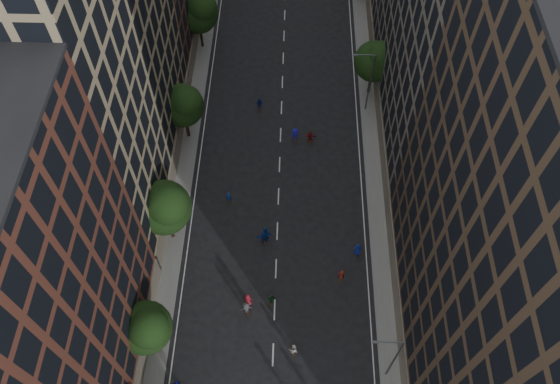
{
  "coord_description": "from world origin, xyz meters",
  "views": [
    {
      "loc": [
        1.1,
        -2.24,
        51.75
      ],
      "look_at": [
        0.2,
        30.77,
        2.0
      ],
      "focal_mm": 35.0,
      "sensor_mm": 36.0,
      "label": 1
    }
  ],
  "objects": [
    {
      "name": "ground",
      "position": [
        0.0,
        40.0,
        0.0
      ],
      "size": [
        240.0,
        240.0,
        0.0
      ],
      "primitive_type": "plane",
      "color": "black",
      "rests_on": "ground"
    },
    {
      "name": "sidewalk_left",
      "position": [
        -12.0,
        47.5,
        0.07
      ],
      "size": [
        4.0,
        105.0,
        0.15
      ],
      "primitive_type": "cube",
      "color": "slate",
      "rests_on": "ground"
    },
    {
      "name": "streetlamp_far",
      "position": [
        10.37,
        45.0,
        5.17
      ],
      "size": [
        2.64,
        0.22,
        9.06
      ],
      "color": "#595B60",
      "rests_on": "ground"
    },
    {
      "name": "skater_15",
      "position": [
        1.75,
        39.83,
        0.93
      ],
      "size": [
        1.32,
        0.94,
        1.85
      ],
      "primitive_type": "imported",
      "rotation": [
        0.0,
        0.0,
        3.37
      ],
      "color": "#1916BA",
      "rests_on": "ground"
    },
    {
      "name": "skater_9",
      "position": [
        -2.74,
        17.71,
        0.91
      ],
      "size": [
        1.31,
        0.96,
        1.81
      ],
      "primitive_type": "imported",
      "rotation": [
        0.0,
        0.0,
        3.41
      ],
      "color": "#46454B",
      "rests_on": "ground"
    },
    {
      "name": "tree_left_4",
      "position": [
        -11.0,
        55.84,
        6.1
      ],
      "size": [
        5.4,
        5.4,
        9.08
      ],
      "color": "black",
      "rests_on": "ground"
    },
    {
      "name": "tree_left_1",
      "position": [
        -11.02,
        13.86,
        5.55
      ],
      "size": [
        4.8,
        4.8,
        8.21
      ],
      "color": "black",
      "rests_on": "ground"
    },
    {
      "name": "bldg_right_a",
      "position": [
        19.0,
        15.0,
        18.0
      ],
      "size": [
        14.0,
        30.0,
        36.0
      ],
      "primitive_type": "cube",
      "color": "#483626",
      "rests_on": "ground"
    },
    {
      "name": "streetlamp_near",
      "position": [
        10.37,
        12.0,
        5.17
      ],
      "size": [
        2.64,
        0.22,
        9.06
      ],
      "color": "#595B60",
      "rests_on": "ground"
    },
    {
      "name": "skater_11",
      "position": [
        -1.37,
        25.71,
        0.9
      ],
      "size": [
        1.74,
        1.0,
        1.79
      ],
      "primitive_type": "imported",
      "rotation": [
        0.0,
        0.0,
        3.44
      ],
      "color": "#123296",
      "rests_on": "ground"
    },
    {
      "name": "sidewalk_right",
      "position": [
        12.0,
        47.5,
        0.07
      ],
      "size": [
        4.0,
        105.0,
        0.15
      ],
      "primitive_type": "cube",
      "color": "slate",
      "rests_on": "ground"
    },
    {
      "name": "tree_right_a",
      "position": [
        11.38,
        47.85,
        5.63
      ],
      "size": [
        5.0,
        5.0,
        8.39
      ],
      "color": "black",
      "rests_on": "ground"
    },
    {
      "name": "bldg_right_b",
      "position": [
        19.0,
        44.0,
        16.5
      ],
      "size": [
        14.0,
        28.0,
        33.0
      ],
      "primitive_type": "cube",
      "color": "#645C52",
      "rests_on": "ground"
    },
    {
      "name": "tree_left_2",
      "position": [
        -10.99,
        25.83,
        6.36
      ],
      "size": [
        5.6,
        5.6,
        9.45
      ],
      "color": "black",
      "rests_on": "ground"
    },
    {
      "name": "tree_left_3",
      "position": [
        -11.02,
        39.85,
        5.82
      ],
      "size": [
        5.0,
        5.0,
        8.58
      ],
      "color": "black",
      "rests_on": "ground"
    },
    {
      "name": "skater_12",
      "position": [
        8.5,
        24.5,
        0.88
      ],
      "size": [
        0.96,
        0.73,
        1.75
      ],
      "primitive_type": "imported",
      "rotation": [
        0.0,
        0.0,
        2.92
      ],
      "color": "#13249D",
      "rests_on": "ground"
    },
    {
      "name": "skater_10",
      "position": [
        -0.31,
        18.7,
        0.81
      ],
      "size": [
        0.95,
        0.4,
        1.62
      ],
      "primitive_type": "imported",
      "rotation": [
        0.0,
        0.0,
        3.15
      ],
      "color": "#1B5D29",
      "rests_on": "ground"
    },
    {
      "name": "skater_16",
      "position": [
        -2.74,
        44.73,
        0.86
      ],
      "size": [
        1.03,
        0.49,
        1.72
      ],
      "primitive_type": "imported",
      "rotation": [
        0.0,
        0.0,
        3.07
      ],
      "color": "#122298",
      "rests_on": "ground"
    },
    {
      "name": "skater_13",
      "position": [
        -5.54,
        30.7,
        0.82
      ],
      "size": [
        0.67,
        0.52,
        1.64
      ],
      "primitive_type": "imported",
      "rotation": [
        0.0,
        0.0,
        2.9
      ],
      "color": "#133C9F",
      "rests_on": "ground"
    },
    {
      "name": "skater_6",
      "position": [
        -2.65,
        18.57,
        0.93
      ],
      "size": [
        0.94,
        0.65,
        1.85
      ],
      "primitive_type": "imported",
      "rotation": [
        0.0,
        0.0,
        3.07
      ],
      "color": "#A91C2A",
      "rests_on": "ground"
    },
    {
      "name": "skater_17",
      "position": [
        3.59,
        39.56,
        0.83
      ],
      "size": [
        1.55,
        0.53,
        1.66
      ],
      "primitive_type": "imported",
      "rotation": [
        0.0,
        0.0,
        3.11
      ],
      "color": "maroon",
      "rests_on": "ground"
    },
    {
      "name": "skater_8",
      "position": [
        1.89,
        13.81,
        0.85
      ],
      "size": [
        0.97,
        0.85,
        1.69
      ],
      "primitive_type": "imported",
      "rotation": [
        0.0,
        0.0,
        3.43
      ],
      "color": "beige",
      "rests_on": "ground"
    },
    {
      "name": "skater_7",
      "position": [
        6.69,
        21.5,
        0.91
      ],
      "size": [
        0.68,
        0.46,
        1.82
      ],
      "primitive_type": "imported",
      "rotation": [
        0.0,
        0.0,
        3.11
      ],
      "color": "maroon",
      "rests_on": "ground"
    },
    {
      "name": "bldg_left_b",
      "position": [
        -19.0,
        35.0,
        17.0
      ],
      "size": [
        14.0,
        26.0,
        34.0
      ],
      "primitive_type": "cube",
      "color": "#998764",
      "rests_on": "ground"
    },
    {
      "name": "skater_14",
      "position": [
        -1.24,
        26.3,
        0.88
      ],
      "size": [
        0.96,
        0.81,
        1.76
      ],
      "primitive_type": "imported",
      "rotation": [
        0.0,
        0.0,
        2.96
      ],
      "color": "#154FB0",
      "rests_on": "ground"
    }
  ]
}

